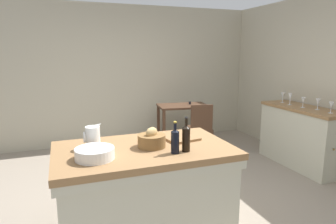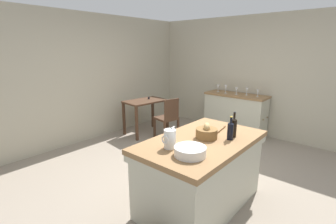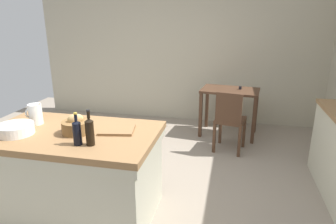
% 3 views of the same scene
% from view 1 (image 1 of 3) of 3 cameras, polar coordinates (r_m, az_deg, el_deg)
% --- Properties ---
extents(ground_plane, '(6.76, 6.76, 0.00)m').
position_cam_1_polar(ground_plane, '(3.69, 0.70, -16.47)').
color(ground_plane, gray).
extents(wall_back, '(5.32, 0.12, 2.60)m').
position_cam_1_polar(wall_back, '(5.79, -8.49, 7.05)').
color(wall_back, '#B2AA93').
rests_on(wall_back, ground).
extents(island_table, '(1.61, 0.96, 0.87)m').
position_cam_1_polar(island_table, '(2.90, -4.54, -14.32)').
color(island_table, olive).
rests_on(island_table, ground).
extents(side_cabinet, '(0.52, 1.37, 0.92)m').
position_cam_1_polar(side_cabinet, '(4.99, 24.30, -4.32)').
color(side_cabinet, olive).
rests_on(side_cabinet, ground).
extents(writing_desk, '(0.96, 0.66, 0.82)m').
position_cam_1_polar(writing_desk, '(5.49, 2.89, 0.03)').
color(writing_desk, '#472D1E').
rests_on(writing_desk, ground).
extents(wooden_chair, '(0.47, 0.47, 0.91)m').
position_cam_1_polar(wooden_chair, '(4.95, 6.10, -3.09)').
color(wooden_chair, '#472D1E').
rests_on(wooden_chair, ground).
extents(pitcher, '(0.17, 0.13, 0.25)m').
position_cam_1_polar(pitcher, '(2.76, -14.32, -4.74)').
color(pitcher, white).
rests_on(pitcher, island_table).
extents(wash_bowl, '(0.32, 0.32, 0.09)m').
position_cam_1_polar(wash_bowl, '(2.51, -13.94, -7.76)').
color(wash_bowl, white).
rests_on(wash_bowl, island_table).
extents(bread_basket, '(0.26, 0.26, 0.19)m').
position_cam_1_polar(bread_basket, '(2.73, -3.18, -5.38)').
color(bread_basket, brown).
rests_on(bread_basket, island_table).
extents(cutting_board, '(0.35, 0.31, 0.02)m').
position_cam_1_polar(cutting_board, '(2.97, 2.58, -5.10)').
color(cutting_board, olive).
rests_on(cutting_board, island_table).
extents(wine_bottle_dark, '(0.07, 0.07, 0.31)m').
position_cam_1_polar(wine_bottle_dark, '(2.60, 3.51, -4.94)').
color(wine_bottle_dark, black).
rests_on(wine_bottle_dark, island_table).
extents(wine_bottle_amber, '(0.07, 0.07, 0.28)m').
position_cam_1_polar(wine_bottle_amber, '(2.55, 1.37, -5.50)').
color(wine_bottle_amber, black).
rests_on(wine_bottle_amber, island_table).
extents(wine_glass_far_left, '(0.07, 0.07, 0.16)m').
position_cam_1_polar(wine_glass_far_left, '(4.55, 28.96, 1.12)').
color(wine_glass_far_left, white).
rests_on(wine_glass_far_left, side_cabinet).
extents(wine_glass_left, '(0.07, 0.07, 0.16)m').
position_cam_1_polar(wine_glass_left, '(4.74, 26.95, 1.71)').
color(wine_glass_left, white).
rests_on(wine_glass_left, side_cabinet).
extents(wine_glass_middle, '(0.07, 0.07, 0.15)m').
position_cam_1_polar(wine_glass_middle, '(4.84, 24.63, 2.03)').
color(wine_glass_middle, white).
rests_on(wine_glass_middle, side_cabinet).
extents(wine_glass_right, '(0.07, 0.07, 0.18)m').
position_cam_1_polar(wine_glass_right, '(5.00, 22.51, 2.72)').
color(wine_glass_right, white).
rests_on(wine_glass_right, side_cabinet).
extents(wine_glass_far_right, '(0.07, 0.07, 0.17)m').
position_cam_1_polar(wine_glass_far_right, '(5.20, 21.27, 2.96)').
color(wine_glass_far_right, white).
rests_on(wine_glass_far_right, side_cabinet).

